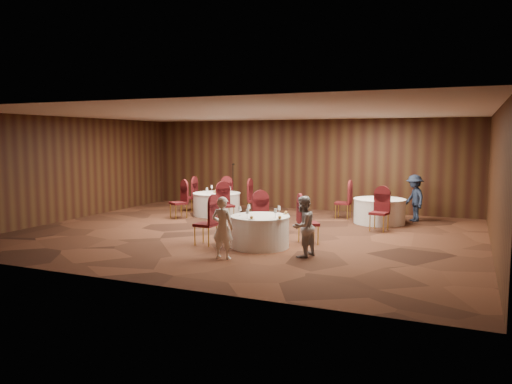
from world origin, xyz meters
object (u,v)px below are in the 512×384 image
at_px(mic_stand, 233,197).
at_px(man_c, 414,198).
at_px(table_right, 379,211).
at_px(woman_a, 223,228).
at_px(woman_b, 303,227).
at_px(table_left, 217,204).
at_px(table_main, 260,231).

bearing_deg(mic_stand, man_c, 0.92).
bearing_deg(table_right, woman_a, -111.58).
bearing_deg(woman_b, mic_stand, -124.80).
relative_size(table_left, mic_stand, 0.95).
xyz_separation_m(table_main, table_left, (-3.22, 3.94, 0.00)).
distance_m(table_left, woman_b, 6.30).
relative_size(table_main, woman_b, 1.05).
height_order(table_main, table_left, same).
bearing_deg(table_main, table_left, 129.28).
bearing_deg(man_c, table_main, -61.39).
bearing_deg(table_main, table_right, 65.78).
bearing_deg(man_c, woman_b, -48.78).
distance_m(table_main, mic_stand, 6.06).
relative_size(mic_stand, man_c, 1.16).
relative_size(table_main, table_left, 0.88).
bearing_deg(table_main, woman_b, -23.26).
bearing_deg(table_right, table_left, -174.36).
height_order(table_left, woman_b, woman_b).
distance_m(woman_a, man_c, 7.33).
bearing_deg(mic_stand, woman_a, -65.82).
bearing_deg(mic_stand, woman_b, -52.07).
distance_m(table_main, man_c, 6.01).
relative_size(woman_a, man_c, 0.93).
bearing_deg(mic_stand, table_left, -90.81).
bearing_deg(woman_a, mic_stand, -65.89).
height_order(table_main, mic_stand, mic_stand).
height_order(woman_b, man_c, man_c).
bearing_deg(mic_stand, table_main, -58.09).
xyz_separation_m(table_left, man_c, (6.14, 1.31, 0.34)).
xyz_separation_m(table_right, woman_b, (-0.79, -4.98, 0.28)).
xyz_separation_m(table_right, man_c, (0.92, 0.79, 0.34)).
relative_size(woman_a, woman_b, 1.01).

